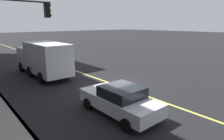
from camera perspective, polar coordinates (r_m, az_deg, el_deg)
The scene contains 6 objects.
ground at distance 14.20m, azimuth 1.81°, elevation -4.74°, with size 200.00×200.00×0.00m, color black.
curb_edge at distance 11.10m, azimuth -26.76°, elevation -11.24°, with size 80.00×0.16×0.15m, color slate.
lane_stripe_center at distance 14.20m, azimuth 1.81°, elevation -4.72°, with size 80.00×0.16×0.01m, color #D8CC4C.
car_white at distance 9.78m, azimuth 2.36°, elevation -8.74°, with size 4.42×2.08×1.47m.
truck_white at distance 17.66m, azimuth -19.54°, elevation 3.33°, with size 7.21×2.42×2.91m.
traffic_light_mast at distance 12.40m, azimuth -26.62°, elevation 10.39°, with size 0.28×3.60×5.99m.
Camera 1 is at (-9.99, 9.07, 4.45)m, focal length 31.11 mm.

